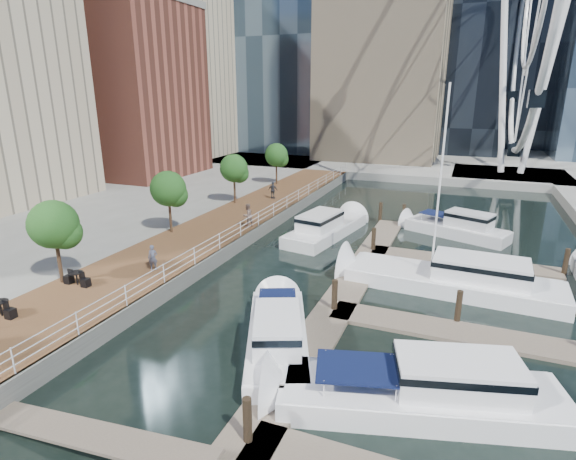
# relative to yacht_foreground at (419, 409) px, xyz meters

# --- Properties ---
(ground) EXTENTS (520.00, 520.00, 0.00)m
(ground) POSITION_rel_yacht_foreground_xyz_m (-7.97, -1.87, 0.00)
(ground) COLOR black
(ground) RESTS_ON ground
(boardwalk) EXTENTS (6.00, 60.00, 1.00)m
(boardwalk) POSITION_rel_yacht_foreground_xyz_m (-16.97, 13.13, 0.50)
(boardwalk) COLOR brown
(boardwalk) RESTS_ON ground
(seawall) EXTENTS (0.25, 60.00, 1.00)m
(seawall) POSITION_rel_yacht_foreground_xyz_m (-13.97, 13.13, 0.50)
(seawall) COLOR #595954
(seawall) RESTS_ON ground
(land_far) EXTENTS (200.00, 114.00, 1.00)m
(land_far) POSITION_rel_yacht_foreground_xyz_m (-7.97, 100.13, 0.50)
(land_far) COLOR gray
(land_far) RESTS_ON ground
(pier) EXTENTS (14.00, 12.00, 1.00)m
(pier) POSITION_rel_yacht_foreground_xyz_m (6.03, 50.13, 0.50)
(pier) COLOR gray
(pier) RESTS_ON ground
(railing) EXTENTS (0.10, 60.00, 1.05)m
(railing) POSITION_rel_yacht_foreground_xyz_m (-14.07, 13.13, 1.52)
(railing) COLOR white
(railing) RESTS_ON boardwalk
(floating_docks) EXTENTS (16.00, 34.00, 2.60)m
(floating_docks) POSITION_rel_yacht_foreground_xyz_m (0.00, 8.11, 0.49)
(floating_docks) COLOR #6D6051
(floating_docks) RESTS_ON ground
(midrise_condos) EXTENTS (19.00, 67.00, 28.00)m
(midrise_condos) POSITION_rel_yacht_foreground_xyz_m (-41.53, 24.95, 13.42)
(midrise_condos) COLOR #BCAD8E
(midrise_condos) RESTS_ON ground
(street_trees) EXTENTS (2.60, 42.60, 4.60)m
(street_trees) POSITION_rel_yacht_foreground_xyz_m (-19.37, 12.13, 4.29)
(street_trees) COLOR #3F2B1C
(street_trees) RESTS_ON ground
(yacht_foreground) EXTENTS (11.51, 5.81, 2.15)m
(yacht_foreground) POSITION_rel_yacht_foreground_xyz_m (0.00, 0.00, 0.00)
(yacht_foreground) COLOR white
(yacht_foreground) RESTS_ON ground
(pedestrian_near) EXTENTS (0.65, 0.55, 1.51)m
(pedestrian_near) POSITION_rel_yacht_foreground_xyz_m (-15.82, 5.47, 1.76)
(pedestrian_near) COLOR #4D5267
(pedestrian_near) RESTS_ON boardwalk
(pedestrian_mid) EXTENTS (0.96, 1.08, 1.85)m
(pedestrian_mid) POSITION_rel_yacht_foreground_xyz_m (-14.65, 15.44, 1.92)
(pedestrian_mid) COLOR #8A6D5F
(pedestrian_mid) RESTS_ON boardwalk
(pedestrian_far) EXTENTS (1.00, 0.47, 1.68)m
(pedestrian_far) POSITION_rel_yacht_foreground_xyz_m (-16.74, 25.13, 1.84)
(pedestrian_far) COLOR #30343D
(pedestrian_far) RESTS_ON boardwalk
(moored_yachts) EXTENTS (22.19, 33.16, 11.50)m
(moored_yachts) POSITION_rel_yacht_foreground_xyz_m (0.17, 11.27, 0.00)
(moored_yachts) COLOR white
(moored_yachts) RESTS_ON ground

